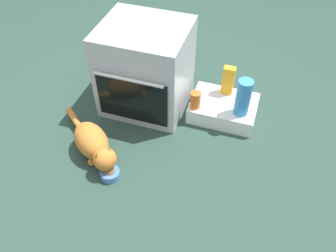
% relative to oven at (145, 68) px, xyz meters
% --- Properties ---
extents(ground, '(8.00, 8.00, 0.00)m').
position_rel_oven_xyz_m(ground, '(0.01, -0.41, -0.35)').
color(ground, '#284238').
extents(oven, '(0.64, 0.62, 0.69)m').
position_rel_oven_xyz_m(oven, '(0.00, 0.00, 0.00)').
color(oven, '#B7BABF').
rests_on(oven, ground).
extents(pantry_cabinet, '(0.51, 0.38, 0.14)m').
position_rel_oven_xyz_m(pantry_cabinet, '(0.63, 0.05, -0.28)').
color(pantry_cabinet, white).
rests_on(pantry_cabinet, ground).
extents(food_bowl, '(0.14, 0.14, 0.09)m').
position_rel_oven_xyz_m(food_bowl, '(0.03, -0.80, -0.31)').
color(food_bowl, '#4C7AB7').
rests_on(food_bowl, ground).
extents(cat, '(0.61, 0.50, 0.23)m').
position_rel_oven_xyz_m(cat, '(-0.15, -0.66, -0.22)').
color(cat, '#C6752D').
rests_on(cat, ground).
extents(juice_carton, '(0.09, 0.06, 0.24)m').
position_rel_oven_xyz_m(juice_carton, '(0.62, 0.17, -0.09)').
color(juice_carton, orange).
rests_on(juice_carton, pantry_cabinet).
extents(sauce_jar, '(0.08, 0.08, 0.14)m').
position_rel_oven_xyz_m(sauce_jar, '(0.43, -0.08, -0.14)').
color(sauce_jar, '#D16023').
rests_on(sauce_jar, pantry_cabinet).
extents(water_bottle, '(0.11, 0.11, 0.30)m').
position_rel_oven_xyz_m(water_bottle, '(0.77, -0.04, -0.06)').
color(water_bottle, '#388CD1').
rests_on(water_bottle, pantry_cabinet).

